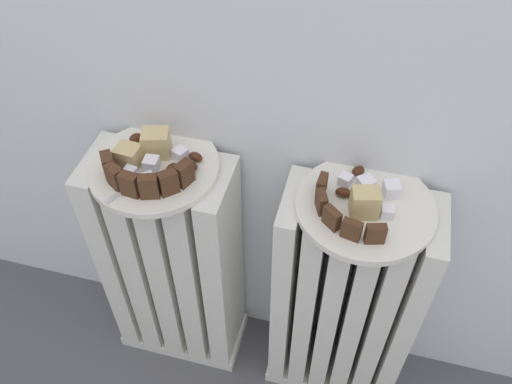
% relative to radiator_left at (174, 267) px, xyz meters
% --- Properties ---
extents(radiator_left, '(0.28, 0.14, 0.57)m').
position_rel_radiator_left_xyz_m(radiator_left, '(0.00, 0.00, 0.00)').
color(radiator_left, silver).
rests_on(radiator_left, ground_plane).
extents(radiator_right, '(0.28, 0.14, 0.57)m').
position_rel_radiator_left_xyz_m(radiator_right, '(0.36, 0.00, 0.00)').
color(radiator_right, silver).
rests_on(radiator_right, ground_plane).
extents(plate_left, '(0.23, 0.23, 0.01)m').
position_rel_radiator_left_xyz_m(plate_left, '(0.00, -0.00, 0.30)').
color(plate_left, silver).
rests_on(plate_left, radiator_left).
extents(plate_right, '(0.23, 0.23, 0.01)m').
position_rel_radiator_left_xyz_m(plate_right, '(0.36, -0.00, 0.30)').
color(plate_right, silver).
rests_on(plate_right, radiator_right).
extents(dark_cake_slice_left_0, '(0.03, 0.04, 0.04)m').
position_rel_radiator_left_xyz_m(dark_cake_slice_left_0, '(-0.06, -0.04, 0.32)').
color(dark_cake_slice_left_0, '#472B19').
rests_on(dark_cake_slice_left_0, plate_left).
extents(dark_cake_slice_left_1, '(0.04, 0.03, 0.04)m').
position_rel_radiator_left_xyz_m(dark_cake_slice_left_1, '(-0.04, -0.06, 0.32)').
color(dark_cake_slice_left_1, '#472B19').
rests_on(dark_cake_slice_left_1, plate_left).
extents(dark_cake_slice_left_2, '(0.03, 0.02, 0.04)m').
position_rel_radiator_left_xyz_m(dark_cake_slice_left_2, '(-0.01, -0.07, 0.32)').
color(dark_cake_slice_left_2, '#472B19').
rests_on(dark_cake_slice_left_2, plate_left).
extents(dark_cake_slice_left_3, '(0.03, 0.03, 0.04)m').
position_rel_radiator_left_xyz_m(dark_cake_slice_left_3, '(0.02, -0.07, 0.32)').
color(dark_cake_slice_left_3, '#472B19').
rests_on(dark_cake_slice_left_3, plate_left).
extents(dark_cake_slice_left_4, '(0.03, 0.03, 0.04)m').
position_rel_radiator_left_xyz_m(dark_cake_slice_left_4, '(0.05, -0.05, 0.32)').
color(dark_cake_slice_left_4, '#472B19').
rests_on(dark_cake_slice_left_4, plate_left).
extents(dark_cake_slice_left_5, '(0.03, 0.03, 0.04)m').
position_rel_radiator_left_xyz_m(dark_cake_slice_left_5, '(0.07, -0.03, 0.32)').
color(dark_cake_slice_left_5, '#472B19').
rests_on(dark_cake_slice_left_5, plate_left).
extents(marble_cake_slice_left_0, '(0.05, 0.05, 0.05)m').
position_rel_radiator_left_xyz_m(marble_cake_slice_left_0, '(-0.00, 0.03, 0.33)').
color(marble_cake_slice_left_0, tan).
rests_on(marble_cake_slice_left_0, plate_left).
extents(marble_cake_slice_left_1, '(0.04, 0.04, 0.04)m').
position_rel_radiator_left_xyz_m(marble_cake_slice_left_1, '(-0.04, -0.01, 0.32)').
color(marble_cake_slice_left_1, tan).
rests_on(marble_cake_slice_left_1, plate_left).
extents(turkish_delight_left_0, '(0.03, 0.03, 0.02)m').
position_rel_radiator_left_xyz_m(turkish_delight_left_0, '(0.01, -0.04, 0.31)').
color(turkish_delight_left_0, white).
rests_on(turkish_delight_left_0, plate_left).
extents(turkish_delight_left_1, '(0.02, 0.02, 0.02)m').
position_rel_radiator_left_xyz_m(turkish_delight_left_1, '(-0.02, -0.04, 0.31)').
color(turkish_delight_left_1, white).
rests_on(turkish_delight_left_1, plate_left).
extents(turkish_delight_left_2, '(0.03, 0.03, 0.02)m').
position_rel_radiator_left_xyz_m(turkish_delight_left_2, '(0.00, -0.01, 0.31)').
color(turkish_delight_left_2, white).
rests_on(turkish_delight_left_2, plate_left).
extents(turkish_delight_left_3, '(0.03, 0.03, 0.02)m').
position_rel_radiator_left_xyz_m(turkish_delight_left_3, '(0.04, 0.03, 0.31)').
color(turkish_delight_left_3, white).
rests_on(turkish_delight_left_3, plate_left).
extents(medjool_date_left_0, '(0.03, 0.02, 0.02)m').
position_rel_radiator_left_xyz_m(medjool_date_left_0, '(0.07, 0.03, 0.31)').
color(medjool_date_left_0, '#3D1E0F').
rests_on(medjool_date_left_0, plate_left).
extents(medjool_date_left_1, '(0.03, 0.03, 0.02)m').
position_rel_radiator_left_xyz_m(medjool_date_left_1, '(0.07, 0.00, 0.31)').
color(medjool_date_left_1, '#3D1E0F').
rests_on(medjool_date_left_1, plate_left).
extents(medjool_date_left_2, '(0.02, 0.03, 0.02)m').
position_rel_radiator_left_xyz_m(medjool_date_left_2, '(0.04, -0.01, 0.31)').
color(medjool_date_left_2, '#3D1E0F').
rests_on(medjool_date_left_2, plate_left).
extents(medjool_date_left_3, '(0.03, 0.03, 0.02)m').
position_rel_radiator_left_xyz_m(medjool_date_left_3, '(-0.05, 0.05, 0.31)').
color(medjool_date_left_3, '#3D1E0F').
rests_on(medjool_date_left_3, plate_left).
extents(dark_cake_slice_right_0, '(0.02, 0.03, 0.04)m').
position_rel_radiator_left_xyz_m(dark_cake_slice_right_0, '(0.29, 0.01, 0.32)').
color(dark_cake_slice_right_0, '#472B19').
rests_on(dark_cake_slice_right_0, plate_right).
extents(dark_cake_slice_right_1, '(0.02, 0.03, 0.04)m').
position_rel_radiator_left_xyz_m(dark_cake_slice_right_1, '(0.29, -0.03, 0.32)').
color(dark_cake_slice_right_1, '#472B19').
rests_on(dark_cake_slice_right_1, plate_right).
extents(dark_cake_slice_right_2, '(0.03, 0.03, 0.04)m').
position_rel_radiator_left_xyz_m(dark_cake_slice_right_2, '(0.31, -0.06, 0.32)').
color(dark_cake_slice_right_2, '#472B19').
rests_on(dark_cake_slice_right_2, plate_right).
extents(dark_cake_slice_right_3, '(0.03, 0.02, 0.04)m').
position_rel_radiator_left_xyz_m(dark_cake_slice_right_3, '(0.35, -0.07, 0.32)').
color(dark_cake_slice_right_3, '#472B19').
rests_on(dark_cake_slice_right_3, plate_right).
extents(dark_cake_slice_right_4, '(0.03, 0.02, 0.04)m').
position_rel_radiator_left_xyz_m(dark_cake_slice_right_4, '(0.38, -0.07, 0.32)').
color(dark_cake_slice_right_4, '#472B19').
rests_on(dark_cake_slice_right_4, plate_right).
extents(marble_cake_slice_right_0, '(0.05, 0.04, 0.05)m').
position_rel_radiator_left_xyz_m(marble_cake_slice_right_0, '(0.36, -0.02, 0.33)').
color(marble_cake_slice_right_0, tan).
rests_on(marble_cake_slice_right_0, plate_right).
extents(turkish_delight_right_0, '(0.02, 0.02, 0.02)m').
position_rel_radiator_left_xyz_m(turkish_delight_right_0, '(0.40, -0.02, 0.31)').
color(turkish_delight_right_0, white).
rests_on(turkish_delight_right_0, plate_right).
extents(turkish_delight_right_1, '(0.03, 0.03, 0.02)m').
position_rel_radiator_left_xyz_m(turkish_delight_right_1, '(0.40, 0.03, 0.31)').
color(turkish_delight_right_1, white).
rests_on(turkish_delight_right_1, plate_right).
extents(turkish_delight_right_2, '(0.03, 0.03, 0.02)m').
position_rel_radiator_left_xyz_m(turkish_delight_right_2, '(0.36, 0.03, 0.31)').
color(turkish_delight_right_2, white).
rests_on(turkish_delight_right_2, plate_right).
extents(turkish_delight_right_3, '(0.03, 0.03, 0.02)m').
position_rel_radiator_left_xyz_m(turkish_delight_right_3, '(0.32, 0.04, 0.31)').
color(turkish_delight_right_3, white).
rests_on(turkish_delight_right_3, plate_right).
extents(medjool_date_right_0, '(0.03, 0.02, 0.02)m').
position_rel_radiator_left_xyz_m(medjool_date_right_0, '(0.32, 0.01, 0.31)').
color(medjool_date_right_0, '#3D1E0F').
rests_on(medjool_date_right_0, plate_right).
extents(medjool_date_right_1, '(0.03, 0.03, 0.02)m').
position_rel_radiator_left_xyz_m(medjool_date_right_1, '(0.34, 0.06, 0.31)').
color(medjool_date_right_1, '#3D1E0F').
rests_on(medjool_date_right_1, plate_right).
extents(fork, '(0.06, 0.09, 0.00)m').
position_rel_radiator_left_xyz_m(fork, '(-0.01, -0.05, 0.30)').
color(fork, '#B7B7BC').
rests_on(fork, plate_left).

